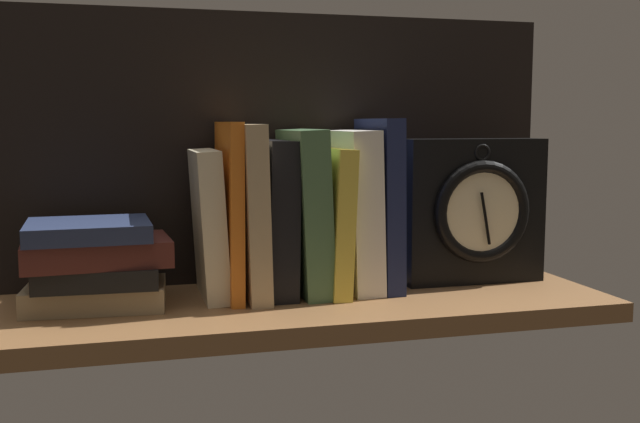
% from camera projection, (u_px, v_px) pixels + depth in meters
% --- Properties ---
extents(ground_plane, '(0.80, 0.27, 0.03)m').
position_uv_depth(ground_plane, '(305.00, 307.00, 0.98)').
color(ground_plane, brown).
extents(back_panel, '(0.80, 0.01, 0.38)m').
position_uv_depth(back_panel, '(283.00, 148.00, 1.08)').
color(back_panel, black).
rests_on(back_panel, ground_plane).
extents(book_cream_twain, '(0.04, 0.13, 0.19)m').
position_uv_depth(book_cream_twain, '(209.00, 224.00, 0.97)').
color(book_cream_twain, beige).
rests_on(book_cream_twain, ground_plane).
extents(book_orange_pandolfini, '(0.02, 0.15, 0.23)m').
position_uv_depth(book_orange_pandolfini, '(229.00, 210.00, 0.98)').
color(book_orange_pandolfini, orange).
rests_on(book_orange_pandolfini, ground_plane).
extents(book_tan_shortstories, '(0.03, 0.17, 0.23)m').
position_uv_depth(book_tan_shortstories, '(248.00, 211.00, 0.98)').
color(book_tan_shortstories, tan).
rests_on(book_tan_shortstories, ground_plane).
extents(book_black_skeptic, '(0.04, 0.14, 0.21)m').
position_uv_depth(book_black_skeptic, '(275.00, 217.00, 0.99)').
color(book_black_skeptic, black).
rests_on(book_black_skeptic, ground_plane).
extents(book_green_romantic, '(0.05, 0.15, 0.22)m').
position_uv_depth(book_green_romantic, '(305.00, 211.00, 1.00)').
color(book_green_romantic, '#476B44').
rests_on(book_green_romantic, ground_plane).
extents(book_yellow_seinlanguage, '(0.03, 0.16, 0.20)m').
position_uv_depth(book_yellow_seinlanguage, '(329.00, 219.00, 1.01)').
color(book_yellow_seinlanguage, gold).
rests_on(book_yellow_seinlanguage, ground_plane).
extents(book_white_catcher, '(0.05, 0.14, 0.22)m').
position_uv_depth(book_white_catcher, '(354.00, 210.00, 1.02)').
color(book_white_catcher, silver).
rests_on(book_white_catcher, ground_plane).
extents(book_navy_bierce, '(0.03, 0.14, 0.23)m').
position_uv_depth(book_navy_bierce, '(379.00, 204.00, 1.03)').
color(book_navy_bierce, '#192147').
rests_on(book_navy_bierce, ground_plane).
extents(framed_clock, '(0.21, 0.06, 0.21)m').
position_uv_depth(framed_clock, '(474.00, 211.00, 1.06)').
color(framed_clock, black).
rests_on(framed_clock, ground_plane).
extents(book_stack_side, '(0.18, 0.15, 0.11)m').
position_uv_depth(book_stack_side, '(96.00, 264.00, 0.92)').
color(book_stack_side, '#9E8966').
rests_on(book_stack_side, ground_plane).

